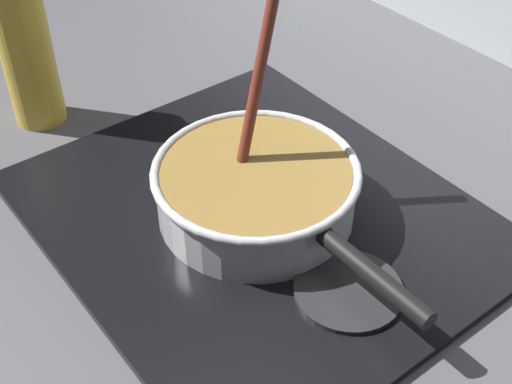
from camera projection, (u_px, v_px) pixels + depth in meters
name	position (u px, v px, depth m)	size (l,w,h in m)	color
ground	(114.00, 310.00, 0.79)	(2.40, 1.60, 0.04)	#4C4C51
hob_plate	(256.00, 216.00, 0.88)	(0.56, 0.48, 0.01)	black
burner_ring	(256.00, 210.00, 0.87)	(0.19, 0.19, 0.01)	#592D0C
spare_burner	(348.00, 290.00, 0.77)	(0.12, 0.12, 0.01)	#262628
cooking_pan	(257.00, 189.00, 0.85)	(0.40, 0.25, 0.29)	silver
sauce_bottle	(25.00, 44.00, 0.98)	(0.07, 0.07, 0.28)	gold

